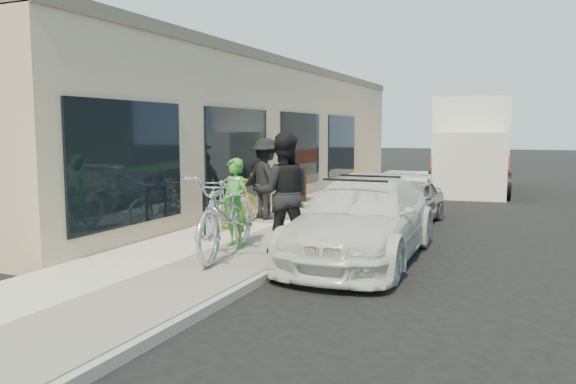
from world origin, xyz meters
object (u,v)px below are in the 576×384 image
(woman_rider, at_px, (235,203))
(cruiser_bike_b, at_px, (239,201))
(man_standing, at_px, (283,193))
(bike_rack, at_px, (210,206))
(sedan_silver, at_px, (408,202))
(cruiser_bike_a, at_px, (218,206))
(sedan_white, at_px, (363,219))
(moving_truck, at_px, (470,149))
(bystander_a, at_px, (266,179))
(tandem_bike, at_px, (228,214))
(sandwich_board, at_px, (296,184))
(cruiser_bike_c, at_px, (239,202))
(bystander_b, at_px, (263,186))

(woman_rider, bearing_deg, cruiser_bike_b, 139.56)
(man_standing, bearing_deg, bike_rack, -54.85)
(sedan_silver, height_order, cruiser_bike_a, cruiser_bike_a)
(sedan_white, xyz_separation_m, moving_truck, (0.44, 12.63, 0.80))
(sedan_white, relative_size, bystander_a, 2.55)
(moving_truck, distance_m, woman_rider, 13.54)
(bike_rack, height_order, tandem_bike, tandem_bike)
(sandwich_board, relative_size, sedan_silver, 0.32)
(woman_rider, height_order, cruiser_bike_c, woman_rider)
(sandwich_board, relative_size, cruiser_bike_b, 0.62)
(woman_rider, xyz_separation_m, cruiser_bike_b, (-1.42, 2.76, -0.35))
(woman_rider, height_order, bystander_a, bystander_a)
(cruiser_bike_a, bearing_deg, tandem_bike, -70.11)
(cruiser_bike_b, bearing_deg, sandwich_board, 87.24)
(sandwich_board, bearing_deg, man_standing, -89.96)
(cruiser_bike_a, bearing_deg, bystander_a, 68.22)
(sedan_white, height_order, man_standing, man_standing)
(cruiser_bike_b, bearing_deg, sedan_silver, 23.39)
(bike_rack, xyz_separation_m, bystander_a, (0.27, 1.99, 0.40))
(bike_rack, relative_size, sedan_silver, 0.28)
(tandem_bike, xyz_separation_m, man_standing, (0.76, 0.50, 0.32))
(tandem_bike, xyz_separation_m, woman_rider, (-0.19, 0.58, 0.10))
(man_standing, distance_m, bystander_a, 3.61)
(sedan_silver, relative_size, bystander_b, 2.05)
(tandem_bike, bearing_deg, sandwich_board, 92.89)
(moving_truck, xyz_separation_m, cruiser_bike_b, (-3.97, -10.52, -0.90))
(bike_rack, height_order, man_standing, man_standing)
(bike_rack, relative_size, cruiser_bike_c, 0.54)
(bike_rack, bearing_deg, bystander_a, 82.27)
(man_standing, height_order, cruiser_bike_b, man_standing)
(sedan_silver, xyz_separation_m, woman_rider, (-2.09, -4.54, 0.40))
(bike_rack, bearing_deg, cruiser_bike_b, 99.23)
(sandwich_board, height_order, cruiser_bike_c, sandwich_board)
(sandwich_board, height_order, moving_truck, moving_truck)
(man_standing, bearing_deg, sedan_white, -174.14)
(sandwich_board, height_order, bystander_b, bystander_b)
(sedan_white, xyz_separation_m, man_standing, (-1.16, -0.73, 0.47))
(sedan_silver, xyz_separation_m, bystander_a, (-2.96, -1.49, 0.55))
(cruiser_bike_b, bearing_deg, bystander_a, 23.60)
(sandwich_board, xyz_separation_m, bystander_b, (0.44, -2.99, 0.24))
(sedan_silver, bearing_deg, sandwich_board, 158.25)
(sandwich_board, distance_m, cruiser_bike_b, 3.43)
(bike_rack, relative_size, cruiser_bike_b, 0.53)
(cruiser_bike_c, height_order, bystander_b, bystander_b)
(bike_rack, relative_size, bystander_a, 0.47)
(bike_rack, height_order, cruiser_bike_b, bike_rack)
(bystander_a, bearing_deg, cruiser_bike_a, 116.18)
(tandem_bike, bearing_deg, man_standing, 22.53)
(cruiser_bike_a, bearing_deg, woman_rider, -64.15)
(tandem_bike, relative_size, woman_rider, 1.65)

